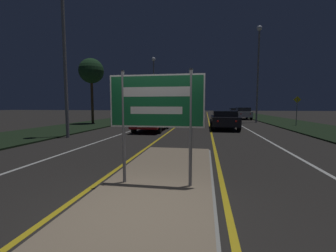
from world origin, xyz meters
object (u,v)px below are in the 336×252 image
at_px(car_receding_2, 235,112).
at_px(car_approaching_2, 184,112).
at_px(streetlight_left_far, 154,79).
at_px(highway_sign, 156,106).
at_px(warning_sign, 297,108).
at_px(car_approaching_1, 172,115).
at_px(streetlight_right_near, 258,62).
at_px(car_approaching_0, 152,120).
at_px(car_receding_0, 224,119).
at_px(streetlight_left_near, 63,8).
at_px(car_receding_1, 243,113).

height_order(car_receding_2, car_approaching_2, car_approaching_2).
bearing_deg(streetlight_left_far, highway_sign, -76.83).
bearing_deg(warning_sign, car_approaching_1, 165.22).
height_order(highway_sign, streetlight_right_near, streetlight_right_near).
height_order(streetlight_left_far, car_approaching_0, streetlight_left_far).
xyz_separation_m(highway_sign, streetlight_right_near, (6.38, 20.46, 4.58)).
xyz_separation_m(streetlight_right_near, car_receding_2, (-0.43, 14.43, -5.63)).
xyz_separation_m(car_approaching_2, warning_sign, (11.47, -18.73, 0.83)).
xyz_separation_m(car_receding_0, car_approaching_0, (-5.17, -1.84, -0.04)).
bearing_deg(car_receding_0, streetlight_left_far, 121.99).
distance_m(highway_sign, streetlight_right_near, 21.92).
bearing_deg(car_receding_0, warning_sign, 27.73).
relative_size(car_approaching_0, car_approaching_2, 1.05).
relative_size(streetlight_left_near, car_receding_2, 2.20).
height_order(highway_sign, car_receding_2, highway_sign).
bearing_deg(car_receding_1, streetlight_left_near, -122.42).
height_order(streetlight_left_near, car_receding_0, streetlight_left_near).
bearing_deg(streetlight_right_near, streetlight_left_far, 153.66).
bearing_deg(car_approaching_1, car_approaching_0, -91.96).
distance_m(streetlight_left_far, streetlight_right_near, 14.12).
distance_m(car_receding_2, car_approaching_1, 17.92).
height_order(highway_sign, warning_sign, warning_sign).
xyz_separation_m(car_approaching_1, car_approaching_2, (-0.28, 15.78, 0.01)).
bearing_deg(car_approaching_2, car_receding_1, -44.34).
bearing_deg(warning_sign, streetlight_right_near, 118.33).
bearing_deg(car_receding_2, car_receding_1, -90.44).
distance_m(streetlight_left_near, warning_sign, 18.73).
height_order(car_approaching_1, warning_sign, warning_sign).
bearing_deg(streetlight_right_near, car_receding_1, 94.71).
height_order(streetlight_right_near, car_receding_0, streetlight_right_near).
relative_size(streetlight_left_far, car_approaching_2, 1.87).
relative_size(car_approaching_1, warning_sign, 1.88).
relative_size(streetlight_left_near, car_approaching_1, 2.12).
xyz_separation_m(highway_sign, car_approaching_2, (-2.75, 34.86, -1.03)).
distance_m(streetlight_left_far, car_receding_1, 13.05).
height_order(streetlight_left_near, car_approaching_1, streetlight_left_near).
relative_size(car_approaching_2, warning_sign, 1.82).
bearing_deg(car_approaching_1, car_receding_2, 61.95).
xyz_separation_m(streetlight_left_far, car_approaching_1, (3.79, -7.64, -4.83)).
bearing_deg(streetlight_left_near, car_receding_1, 57.58).
xyz_separation_m(car_receding_0, car_receding_2, (3.53, 22.07, -0.02)).
height_order(car_approaching_0, warning_sign, warning_sign).
height_order(car_receding_1, car_approaching_1, car_receding_1).
bearing_deg(car_approaching_0, warning_sign, 24.18).
relative_size(car_approaching_0, car_approaching_1, 1.01).
distance_m(streetlight_right_near, car_receding_2, 15.49).
distance_m(streetlight_left_far, warning_sign, 18.77).
relative_size(streetlight_left_near, warning_sign, 3.97).
bearing_deg(streetlight_left_far, car_approaching_0, -77.43).
relative_size(streetlight_left_near, streetlight_left_far, 1.17).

